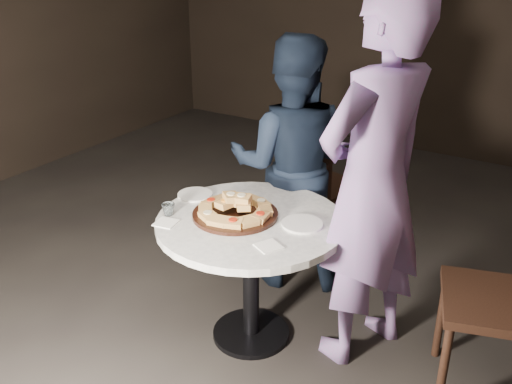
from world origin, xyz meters
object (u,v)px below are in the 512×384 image
at_px(serving_board, 235,214).
at_px(chair_far, 317,180).
at_px(focaccia_pile, 235,207).
at_px(water_glass, 168,209).
at_px(table, 251,242).
at_px(diner_navy, 290,164).
at_px(diner_teal, 373,185).

bearing_deg(serving_board, chair_far, 93.85).
xyz_separation_m(focaccia_pile, water_glass, (-0.29, -0.17, -0.02)).
height_order(table, chair_far, chair_far).
bearing_deg(chair_far, water_glass, 95.31).
xyz_separation_m(focaccia_pile, chair_far, (-0.07, 1.09, -0.26)).
bearing_deg(serving_board, water_glass, -149.85).
bearing_deg(diner_navy, serving_board, 70.12).
distance_m(water_glass, chair_far, 1.30).
bearing_deg(focaccia_pile, serving_board, -73.21).
relative_size(serving_board, diner_teal, 0.23).
bearing_deg(table, diner_navy, 101.66).
bearing_deg(focaccia_pile, diner_navy, 94.15).
relative_size(serving_board, chair_far, 0.49).
relative_size(chair_far, diner_navy, 0.57).
xyz_separation_m(table, water_glass, (-0.38, -0.18, 0.16)).
distance_m(table, serving_board, 0.17).
height_order(table, serving_board, serving_board).
xyz_separation_m(chair_far, diner_teal, (0.69, -0.83, 0.43)).
xyz_separation_m(table, serving_board, (-0.09, -0.01, 0.14)).
relative_size(table, diner_navy, 0.80).
relative_size(chair_far, diner_teal, 0.47).
distance_m(table, chair_far, 1.09).
bearing_deg(diner_navy, chair_far, -110.88).
bearing_deg(diner_teal, water_glass, -44.25).
xyz_separation_m(table, focaccia_pile, (-0.09, -0.01, 0.18)).
bearing_deg(diner_teal, diner_navy, -100.82).
distance_m(table, water_glass, 0.45).
relative_size(water_glass, chair_far, 0.08).
xyz_separation_m(table, chair_far, (-0.16, 1.08, -0.08)).
xyz_separation_m(water_glass, chair_far, (0.22, 1.26, -0.24)).
bearing_deg(focaccia_pile, table, 5.45).
distance_m(table, diner_teal, 0.69).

